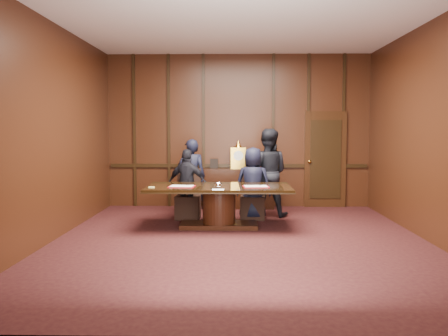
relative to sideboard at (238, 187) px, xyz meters
name	(u,v)px	position (x,y,z in m)	size (l,w,h in m)	color
room	(244,133)	(0.07, -3.12, 1.24)	(7.00, 7.04, 3.50)	black
sideboard	(238,187)	(0.00, 0.00, 0.00)	(1.60, 0.45, 1.54)	black
conference_table	(219,200)	(-0.37, -2.16, 0.02)	(2.62, 1.32, 0.76)	black
folder_left	(182,186)	(-1.03, -2.31, 0.28)	(0.48, 0.37, 0.02)	maroon
folder_right	(256,187)	(0.29, -2.30, 0.28)	(0.48, 0.37, 0.02)	maroon
inkstand	(218,186)	(-0.37, -2.61, 0.33)	(0.20, 0.14, 0.12)	white
notepad	(152,187)	(-1.55, -2.43, 0.28)	(0.10, 0.07, 0.01)	#EFD774
chair_left	(188,204)	(-1.02, -1.28, -0.19)	(0.49, 0.49, 0.99)	black
chair_right	(253,204)	(0.28, -1.28, -0.19)	(0.51, 0.51, 0.99)	black
signatory_left	(188,184)	(-1.02, -1.36, 0.21)	(0.82, 0.34, 1.40)	black
signatory_right	(253,183)	(0.28, -1.36, 0.23)	(0.70, 0.46, 1.44)	black
witness_left	(192,176)	(-0.99, -0.76, 0.31)	(0.58, 0.38, 1.59)	black
witness_right	(267,172)	(0.59, -0.97, 0.42)	(0.88, 0.68, 1.80)	black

